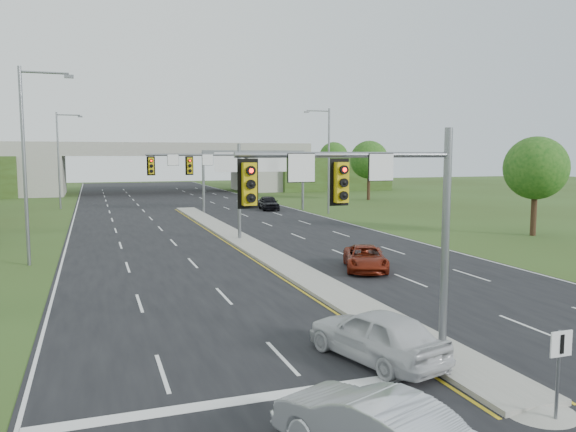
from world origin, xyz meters
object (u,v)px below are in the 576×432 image
(signal_mast_far, at_px, (208,176))
(car_far_a, at_px, (365,258))
(sign_gantry, at_px, (253,164))
(keep_right_sign, at_px, (560,360))
(signal_mast_near, at_px, (380,207))
(car_silver, at_px, (371,427))
(overpass, at_px, (156,171))
(car_far_c, at_px, (269,203))
(car_white, at_px, (376,335))

(signal_mast_far, relative_size, car_far_a, 1.51)
(sign_gantry, bearing_deg, keep_right_sign, -97.70)
(signal_mast_near, xyz_separation_m, car_silver, (-2.62, -4.58, -3.96))
(keep_right_sign, bearing_deg, overpass, 90.00)
(car_silver, bearing_deg, car_far_c, -127.31)
(signal_mast_near, height_order, signal_mast_far, same)
(signal_mast_far, distance_m, sign_gantry, 21.91)
(overpass, bearing_deg, keep_right_sign, -90.00)
(signal_mast_near, bearing_deg, keep_right_sign, -63.06)
(car_white, bearing_deg, keep_right_sign, 97.68)
(signal_mast_far, bearing_deg, car_silver, -95.07)
(keep_right_sign, bearing_deg, signal_mast_near, 116.94)
(overpass, height_order, car_silver, overpass)
(signal_mast_far, height_order, keep_right_sign, signal_mast_far)
(keep_right_sign, distance_m, car_far_a, 17.49)
(signal_mast_far, distance_m, car_far_a, 14.38)
(overpass, relative_size, car_far_a, 17.31)
(signal_mast_near, distance_m, signal_mast_far, 25.00)
(signal_mast_near, bearing_deg, car_far_a, 64.39)
(overpass, relative_size, car_far_c, 17.13)
(signal_mast_near, bearing_deg, car_far_c, 76.56)
(signal_mast_near, height_order, keep_right_sign, signal_mast_near)
(signal_mast_far, bearing_deg, signal_mast_near, -90.00)
(keep_right_sign, bearing_deg, car_far_a, 77.51)
(keep_right_sign, distance_m, car_white, 5.35)
(car_white, height_order, car_far_a, car_white)
(car_white, distance_m, car_silver, 5.72)
(keep_right_sign, bearing_deg, car_far_c, 80.18)
(signal_mast_near, distance_m, sign_gantry, 45.88)
(signal_mast_near, xyz_separation_m, car_far_a, (6.04, 12.60, -4.06))
(car_silver, xyz_separation_m, car_far_c, (13.63, 50.63, 0.05))
(signal_mast_far, distance_m, car_far_c, 24.07)
(signal_mast_far, bearing_deg, sign_gantry, 65.89)
(signal_mast_near, relative_size, signal_mast_far, 1.00)
(car_far_a, bearing_deg, car_silver, -95.58)
(keep_right_sign, relative_size, car_far_a, 0.48)
(overpass, bearing_deg, car_far_c, -75.59)
(sign_gantry, relative_size, overpass, 0.14)
(car_white, bearing_deg, sign_gantry, -116.85)
(car_far_a, bearing_deg, sign_gantry, 106.05)
(keep_right_sign, bearing_deg, signal_mast_far, 94.39)
(sign_gantry, height_order, car_far_a, sign_gantry)
(overpass, distance_m, car_silver, 84.84)
(car_white, bearing_deg, car_far_a, -131.47)
(car_far_c, bearing_deg, keep_right_sign, -93.15)
(car_far_a, bearing_deg, car_far_c, 102.73)
(signal_mast_near, height_order, car_white, signal_mast_near)
(car_far_c, bearing_deg, signal_mast_far, -110.94)
(signal_mast_far, height_order, car_far_c, signal_mast_far)
(signal_mast_near, height_order, overpass, overpass)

